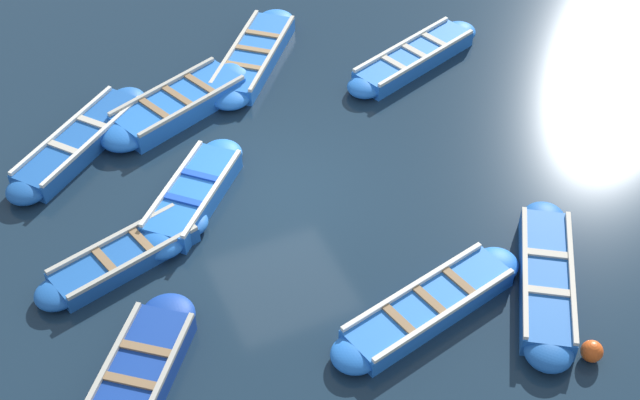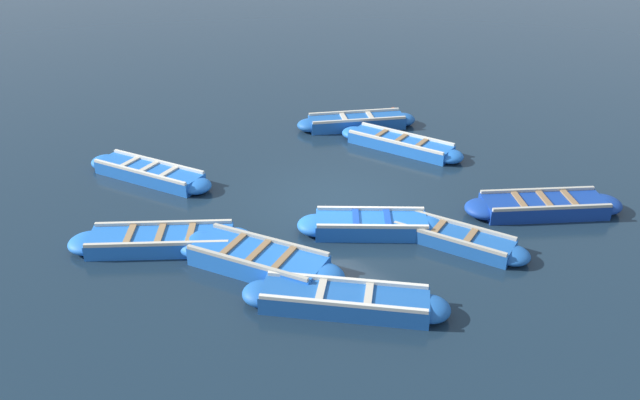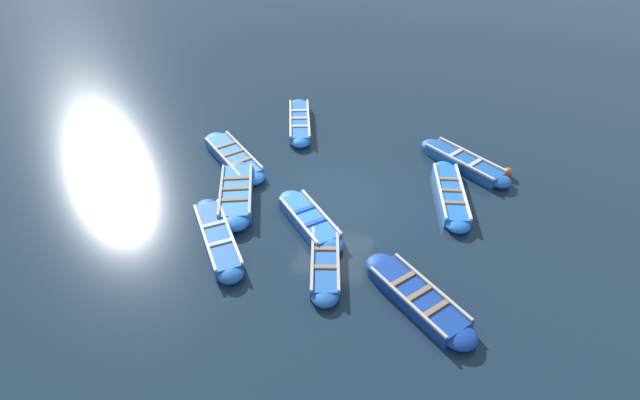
{
  "view_description": "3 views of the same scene",
  "coord_description": "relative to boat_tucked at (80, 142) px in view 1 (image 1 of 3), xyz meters",
  "views": [
    {
      "loc": [
        -4.18,
        -11.29,
        11.08
      ],
      "look_at": [
        0.49,
        -0.77,
        0.32
      ],
      "focal_mm": 50.0,
      "sensor_mm": 36.0,
      "label": 1
    },
    {
      "loc": [
        -9.45,
        9.26,
        7.15
      ],
      "look_at": [
        0.1,
        0.47,
        0.22
      ],
      "focal_mm": 35.0,
      "sensor_mm": 36.0,
      "label": 2
    },
    {
      "loc": [
        -12.5,
        -3.28,
        10.04
      ],
      "look_at": [
        -0.46,
        0.37,
        0.21
      ],
      "focal_mm": 28.0,
      "sensor_mm": 36.0,
      "label": 3
    }
  ],
  "objects": [
    {
      "name": "boat_alongside",
      "position": [
        7.26,
        -0.07,
        -0.01
      ],
      "size": [
        3.82,
        1.97,
        0.4
      ],
      "color": "blue",
      "rests_on": "ground"
    },
    {
      "name": "boat_bow_out",
      "position": [
        2.1,
        0.36,
        0.02
      ],
      "size": [
        3.8,
        2.27,
        0.47
      ],
      "color": "blue",
      "rests_on": "ground"
    },
    {
      "name": "ground_plane",
      "position": [
        3.02,
        -2.73,
        -0.18
      ],
      "size": [
        120.0,
        120.0,
        0.0
      ],
      "primitive_type": "plane",
      "color": "#162838"
    },
    {
      "name": "boat_near_quay",
      "position": [
        -0.58,
        -5.95,
        -0.0
      ],
      "size": [
        3.0,
        3.48,
        0.42
      ],
      "color": "navy",
      "rests_on": "ground"
    },
    {
      "name": "buoy_orange_near",
      "position": [
        5.99,
        -8.11,
        -0.01
      ],
      "size": [
        0.34,
        0.34,
        0.34
      ],
      "primitive_type": "sphere",
      "color": "#E05119",
      "rests_on": "ground"
    },
    {
      "name": "boat_outer_right",
      "position": [
        4.12,
        1.4,
        -0.01
      ],
      "size": [
        3.15,
        3.53,
        0.4
      ],
      "color": "blue",
      "rests_on": "ground"
    },
    {
      "name": "boat_mid_row",
      "position": [
        1.53,
        -2.34,
        0.0
      ],
      "size": [
        2.84,
        2.92,
        0.43
      ],
      "color": "blue",
      "rests_on": "ground"
    },
    {
      "name": "boat_inner_gap",
      "position": [
        4.15,
        -6.34,
        -0.02
      ],
      "size": [
        3.87,
        1.63,
        0.39
      ],
      "color": "blue",
      "rests_on": "ground"
    },
    {
      "name": "boat_broadside",
      "position": [
        6.18,
        -6.63,
        -0.0
      ],
      "size": [
        2.66,
        3.53,
        0.43
      ],
      "color": "#1E59AD",
      "rests_on": "ground"
    },
    {
      "name": "boat_tucked",
      "position": [
        0.0,
        0.0,
        0.0
      ],
      "size": [
        3.45,
        2.98,
        0.43
      ],
      "color": "#1E59AD",
      "rests_on": "ground"
    },
    {
      "name": "boat_stern_in",
      "position": [
        0.01,
        -3.28,
        -0.03
      ],
      "size": [
        3.35,
        1.61,
        0.36
      ],
      "color": "#1E59AD",
      "rests_on": "ground"
    }
  ]
}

